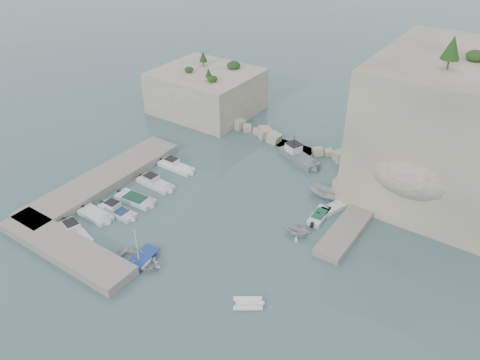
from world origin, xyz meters
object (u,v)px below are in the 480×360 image
Objects in this scene: motorboat_e at (96,217)px; motorboat_d at (118,213)px; tender_east_a at (297,235)px; tender_east_c at (331,211)px; motorboat_a at (176,169)px; rowboat at (140,263)px; tender_east_b at (319,218)px; work_boat at (299,160)px; inflatable_dinghy at (248,305)px; motorboat_b at (156,186)px; tender_east_d at (325,198)px; motorboat_f at (76,235)px; motorboat_c at (136,201)px.

motorboat_d is at bearing 53.85° from motorboat_e.
tender_east_a reaches higher than tender_east_c.
rowboat is at bearing -60.27° from motorboat_a.
work_boat reaches higher than tender_east_b.
inflatable_dinghy is 11.75m from tender_east_a.
motorboat_b is at bearing 93.36° from motorboat_d.
motorboat_e is at bearing -94.67° from work_boat.
motorboat_a reaches higher than tender_east_c.
motorboat_a is at bearing 99.77° from motorboat_b.
tender_east_d reaches higher than inflatable_dinghy.
tender_east_a is at bearing -38.94° from work_boat.
tender_east_b is 0.97× the size of tender_east_d.
motorboat_a and motorboat_d have the same top height.
motorboat_b is (0.61, -4.76, 0.00)m from motorboat_a.
motorboat_f is at bearing 151.43° from inflatable_dinghy.
rowboat is at bearing 152.91° from inflatable_dinghy.
tender_east_d is at bearing 44.77° from motorboat_e.
motorboat_d is 9.69m from rowboat.
motorboat_b is at bearing 84.66° from motorboat_e.
motorboat_a reaches higher than inflatable_dinghy.
inflatable_dinghy is at bearing -0.75° from motorboat_e.
work_boat is at bearing 49.61° from tender_east_d.
rowboat is 24.36m from tender_east_d.
motorboat_c is (0.97, -8.74, 0.00)m from motorboat_a.
rowboat is at bearing -50.85° from motorboat_b.
motorboat_e is 1.58× the size of tender_east_a.
tender_east_a is at bearing 23.82° from motorboat_d.
tender_east_a reaches higher than motorboat_e.
motorboat_e is at bearing -110.15° from motorboat_c.
tender_east_d reaches higher than rowboat.
motorboat_a is at bearing -114.68° from work_boat.
motorboat_e is at bearing 101.40° from tender_east_a.
tender_east_b is 0.99× the size of tender_east_c.
motorboat_b is 1.96× the size of inflatable_dinghy.
tender_east_d is (20.65, 19.08, 0.00)m from motorboat_e.
motorboat_d reaches higher than tender_east_b.
motorboat_d is at bearing 98.53° from tender_east_a.
tender_east_c is at bearing 8.24° from motorboat_a.
work_boat reaches higher than motorboat_e.
motorboat_b is 12.55m from motorboat_f.
tender_east_c is (21.70, 20.42, 0.00)m from motorboat_f.
work_boat reaches higher than motorboat_c.
tender_east_a is at bearing -169.99° from tender_east_c.
tender_east_d is (19.09, 17.10, 0.00)m from motorboat_d.
motorboat_e and tender_east_c have the same top height.
tender_east_c is (0.56, 2.02, 0.00)m from tender_east_b.
tender_east_b reaches higher than inflatable_dinghy.
tender_east_d is at bearing 12.83° from tender_east_b.
motorboat_c is (0.36, -3.99, 0.00)m from motorboat_b.
rowboat is 1.22× the size of tender_east_c.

